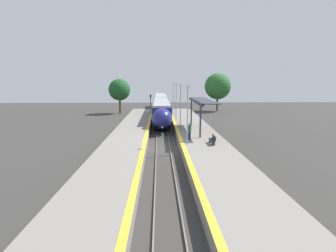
{
  "coord_description": "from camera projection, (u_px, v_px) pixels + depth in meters",
  "views": [
    {
      "loc": [
        -0.44,
        -27.06,
        7.08
      ],
      "look_at": [
        0.59,
        2.12,
        2.05
      ],
      "focal_mm": 28.0,
      "sensor_mm": 36.0,
      "label": 1
    }
  ],
  "objects": [
    {
      "name": "person_waiting",
      "position": [
        189.0,
        131.0,
        27.75
      ],
      "size": [
        0.36,
        0.23,
        1.77
      ],
      "color": "navy",
      "rests_on": "platform_right"
    },
    {
      "name": "lamppost_mid",
      "position": [
        180.0,
        104.0,
        33.55
      ],
      "size": [
        0.36,
        0.2,
        5.79
      ],
      "color": "#9E9EA3",
      "rests_on": "platform_right"
    },
    {
      "name": "railway_signal",
      "position": [
        151.0,
        104.0,
        50.22
      ],
      "size": [
        0.28,
        0.28,
        4.54
      ],
      "color": "#59595E",
      "rests_on": "ground_plane"
    },
    {
      "name": "ground_plane",
      "position": [
        163.0,
        148.0,
        27.87
      ],
      "size": [
        120.0,
        120.0,
        0.0
      ],
      "primitive_type": "plane",
      "color": "#383533"
    },
    {
      "name": "platform_left",
      "position": [
        126.0,
        145.0,
        27.66
      ],
      "size": [
        4.48,
        64.0,
        0.92
      ],
      "color": "gray",
      "rests_on": "ground_plane"
    },
    {
      "name": "train",
      "position": [
        161.0,
        105.0,
        53.92
      ],
      "size": [
        2.85,
        41.92,
        3.7
      ],
      "color": "black",
      "rests_on": "ground_plane"
    },
    {
      "name": "background_tree_left",
      "position": [
        119.0,
        90.0,
        56.9
      ],
      "size": [
        4.69,
        4.69,
        7.56
      ],
      "color": "brown",
      "rests_on": "ground_plane"
    },
    {
      "name": "platform_bench",
      "position": [
        213.0,
        139.0,
        25.89
      ],
      "size": [
        0.44,
        1.64,
        0.89
      ],
      "color": "#2D333D",
      "rests_on": "platform_right"
    },
    {
      "name": "lamppost_far",
      "position": [
        176.0,
        99.0,
        41.79
      ],
      "size": [
        0.36,
        0.2,
        5.79
      ],
      "color": "#9E9EA3",
      "rests_on": "platform_right"
    },
    {
      "name": "rail_right",
      "position": [
        170.0,
        148.0,
        27.88
      ],
      "size": [
        0.08,
        90.0,
        0.15
      ],
      "primitive_type": "cube",
      "color": "slate",
      "rests_on": "ground_plane"
    },
    {
      "name": "platform_right",
      "position": [
        202.0,
        144.0,
        27.94
      ],
      "size": [
        4.93,
        64.0,
        0.92
      ],
      "color": "gray",
      "rests_on": "ground_plane"
    },
    {
      "name": "rail_left",
      "position": [
        156.0,
        148.0,
        27.83
      ],
      "size": [
        0.08,
        90.0,
        0.15
      ],
      "primitive_type": "cube",
      "color": "slate",
      "rests_on": "ground_plane"
    },
    {
      "name": "station_canopy",
      "position": [
        200.0,
        102.0,
        32.39
      ],
      "size": [
        2.02,
        11.08,
        3.88
      ],
      "color": "#333842",
      "rests_on": "platform_right"
    },
    {
      "name": "lamppost_near",
      "position": [
        188.0,
        111.0,
        25.32
      ],
      "size": [
        0.36,
        0.2,
        5.79
      ],
      "color": "#9E9EA3",
      "rests_on": "platform_right"
    },
    {
      "name": "lamppost_farthest",
      "position": [
        173.0,
        96.0,
        50.02
      ],
      "size": [
        0.36,
        0.2,
        5.79
      ],
      "color": "#9E9EA3",
      "rests_on": "platform_right"
    },
    {
      "name": "background_tree_right",
      "position": [
        218.0,
        86.0,
        61.32
      ],
      "size": [
        6.09,
        6.09,
        8.89
      ],
      "color": "brown",
      "rests_on": "ground_plane"
    }
  ]
}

